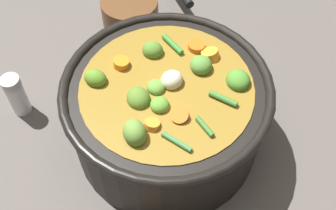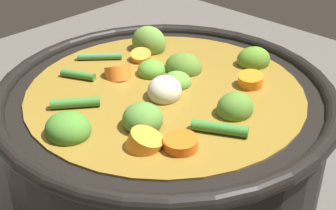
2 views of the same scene
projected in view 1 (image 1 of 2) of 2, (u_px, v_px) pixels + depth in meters
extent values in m
plane|color=#514C47|center=(167.00, 137.00, 0.76)|extent=(1.10, 1.10, 0.00)
cylinder|color=black|center=(167.00, 114.00, 0.70)|extent=(0.31, 0.31, 0.14)
torus|color=black|center=(167.00, 88.00, 0.64)|extent=(0.33, 0.33, 0.02)
cylinder|color=olive|center=(167.00, 113.00, 0.69)|extent=(0.26, 0.26, 0.13)
ellipsoid|color=#5B9531|center=(160.00, 105.00, 0.62)|extent=(0.04, 0.04, 0.02)
ellipsoid|color=#538934|center=(201.00, 65.00, 0.66)|extent=(0.04, 0.04, 0.03)
ellipsoid|color=#568526|center=(95.00, 78.00, 0.64)|extent=(0.05, 0.04, 0.03)
ellipsoid|color=#629738|center=(156.00, 87.00, 0.64)|extent=(0.04, 0.04, 0.02)
ellipsoid|color=#557C2B|center=(138.00, 98.00, 0.63)|extent=(0.04, 0.05, 0.03)
ellipsoid|color=#49852C|center=(238.00, 80.00, 0.64)|extent=(0.04, 0.05, 0.03)
ellipsoid|color=#527E2C|center=(153.00, 50.00, 0.68)|extent=(0.04, 0.04, 0.03)
ellipsoid|color=olive|center=(135.00, 133.00, 0.58)|extent=(0.04, 0.05, 0.04)
cylinder|color=orange|center=(152.00, 125.00, 0.60)|extent=(0.03, 0.03, 0.02)
cylinder|color=orange|center=(196.00, 47.00, 0.69)|extent=(0.03, 0.03, 0.01)
cylinder|color=orange|center=(121.00, 64.00, 0.66)|extent=(0.03, 0.03, 0.02)
cylinder|color=orange|center=(180.00, 115.00, 0.61)|extent=(0.04, 0.04, 0.03)
cylinder|color=orange|center=(210.00, 55.00, 0.68)|extent=(0.04, 0.04, 0.03)
ellipsoid|color=beige|center=(172.00, 80.00, 0.64)|extent=(0.05, 0.04, 0.03)
cylinder|color=#408144|center=(180.00, 141.00, 0.58)|extent=(0.04, 0.04, 0.01)
cylinder|color=#3D7B2F|center=(223.00, 99.00, 0.62)|extent=(0.04, 0.03, 0.01)
cylinder|color=#3C762E|center=(205.00, 127.00, 0.60)|extent=(0.02, 0.04, 0.01)
cylinder|color=#38802F|center=(173.00, 44.00, 0.69)|extent=(0.03, 0.05, 0.01)
cylinder|color=silver|center=(18.00, 98.00, 0.76)|extent=(0.03, 0.03, 0.07)
cylinder|color=#B7B7BC|center=(10.00, 82.00, 0.73)|extent=(0.03, 0.03, 0.02)
cylinder|color=brown|center=(130.00, 11.00, 0.90)|extent=(0.12, 0.12, 0.06)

